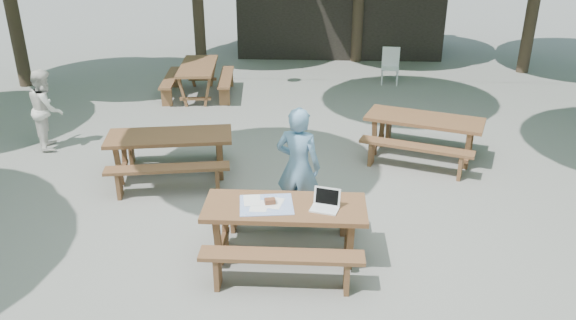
# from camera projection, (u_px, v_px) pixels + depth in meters

# --- Properties ---
(ground) EXTENTS (80.00, 80.00, 0.00)m
(ground) POSITION_uv_depth(u_px,v_px,m) (322.00, 207.00, 8.41)
(ground) COLOR slate
(ground) RESTS_ON ground
(pavilion) EXTENTS (6.00, 3.00, 2.80)m
(pavilion) POSITION_uv_depth(u_px,v_px,m) (339.00, 4.00, 17.39)
(pavilion) COLOR black
(pavilion) RESTS_ON ground
(main_picnic_table) EXTENTS (2.00, 1.58, 0.75)m
(main_picnic_table) POSITION_uv_depth(u_px,v_px,m) (285.00, 231.00, 7.02)
(main_picnic_table) COLOR #56341E
(main_picnic_table) RESTS_ON ground
(picnic_table_nw) EXTENTS (2.13, 1.87, 0.75)m
(picnic_table_nw) POSITION_uv_depth(u_px,v_px,m) (171.00, 155.00, 9.19)
(picnic_table_nw) COLOR #56341E
(picnic_table_nw) RESTS_ON ground
(picnic_table_ne) EXTENTS (2.32, 2.12, 0.75)m
(picnic_table_ne) POSITION_uv_depth(u_px,v_px,m) (423.00, 137.00, 9.94)
(picnic_table_ne) COLOR #56341E
(picnic_table_ne) RESTS_ON ground
(picnic_table_far_w) EXTENTS (1.75, 2.07, 0.75)m
(picnic_table_far_w) POSITION_uv_depth(u_px,v_px,m) (199.00, 80.00, 13.28)
(picnic_table_far_w) COLOR #56341E
(picnic_table_far_w) RESTS_ON ground
(woman) EXTENTS (0.70, 0.55, 1.71)m
(woman) POSITION_uv_depth(u_px,v_px,m) (298.00, 167.00, 7.68)
(woman) COLOR #6996BF
(woman) RESTS_ON ground
(second_person) EXTENTS (0.78, 0.87, 1.47)m
(second_person) POSITION_uv_depth(u_px,v_px,m) (47.00, 109.00, 10.26)
(second_person) COLOR white
(second_person) RESTS_ON ground
(plastic_chair) EXTENTS (0.48, 0.48, 0.90)m
(plastic_chair) POSITION_uv_depth(u_px,v_px,m) (390.00, 74.00, 14.30)
(plastic_chair) COLOR silver
(plastic_chair) RESTS_ON ground
(laptop) EXTENTS (0.39, 0.34, 0.24)m
(laptop) POSITION_uv_depth(u_px,v_px,m) (326.00, 203.00, 6.80)
(laptop) COLOR white
(laptop) RESTS_ON main_picnic_table
(tabletop_clutter) EXTENTS (0.72, 0.63, 0.08)m
(tabletop_clutter) POSITION_uv_depth(u_px,v_px,m) (267.00, 204.00, 6.89)
(tabletop_clutter) COLOR #3D6AD2
(tabletop_clutter) RESTS_ON main_picnic_table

